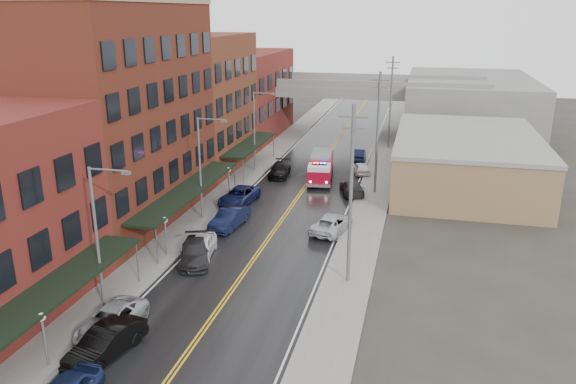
# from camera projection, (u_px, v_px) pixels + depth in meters

# --- Properties ---
(road) EXTENTS (11.00, 160.00, 0.02)m
(road) POSITION_uv_depth(u_px,v_px,m) (293.00, 203.00, 53.17)
(road) COLOR black
(road) RESTS_ON ground
(sidewalk_left) EXTENTS (3.00, 160.00, 0.15)m
(sidewalk_left) POSITION_uv_depth(u_px,v_px,m) (221.00, 197.00, 54.77)
(sidewalk_left) COLOR slate
(sidewalk_left) RESTS_ON ground
(sidewalk_right) EXTENTS (3.00, 160.00, 0.15)m
(sidewalk_right) POSITION_uv_depth(u_px,v_px,m) (371.00, 209.00, 51.53)
(sidewalk_right) COLOR slate
(sidewalk_right) RESTS_ON ground
(curb_left) EXTENTS (0.30, 160.00, 0.15)m
(curb_left) POSITION_uv_depth(u_px,v_px,m) (237.00, 198.00, 54.41)
(curb_left) COLOR gray
(curb_left) RESTS_ON ground
(curb_right) EXTENTS (0.30, 160.00, 0.15)m
(curb_right) POSITION_uv_depth(u_px,v_px,m) (353.00, 207.00, 51.90)
(curb_right) COLOR gray
(curb_right) RESTS_ON ground
(brick_building_b) EXTENTS (9.00, 20.00, 18.00)m
(brick_building_b) POSITION_uv_depth(u_px,v_px,m) (120.00, 116.00, 46.90)
(brick_building_b) COLOR #5A2517
(brick_building_b) RESTS_ON ground
(brick_building_c) EXTENTS (9.00, 15.00, 15.00)m
(brick_building_c) POSITION_uv_depth(u_px,v_px,m) (200.00, 103.00, 63.55)
(brick_building_c) COLOR #5C2A1B
(brick_building_c) RESTS_ON ground
(brick_building_far) EXTENTS (9.00, 20.00, 12.00)m
(brick_building_far) POSITION_uv_depth(u_px,v_px,m) (247.00, 95.00, 80.21)
(brick_building_far) COLOR maroon
(brick_building_far) RESTS_ON ground
(tan_building) EXTENTS (14.00, 22.00, 5.00)m
(tan_building) POSITION_uv_depth(u_px,v_px,m) (465.00, 162.00, 58.11)
(tan_building) COLOR #866248
(tan_building) RESTS_ON ground
(right_far_block) EXTENTS (18.00, 30.00, 8.00)m
(right_far_block) POSITION_uv_depth(u_px,v_px,m) (468.00, 104.00, 84.98)
(right_far_block) COLOR slate
(right_far_block) RESTS_ON ground
(awning_0) EXTENTS (2.60, 16.00, 3.09)m
(awning_0) POSITION_uv_depth(u_px,v_px,m) (47.00, 294.00, 29.86)
(awning_0) COLOR black
(awning_0) RESTS_ON ground
(awning_1) EXTENTS (2.60, 18.00, 3.09)m
(awning_1) POSITION_uv_depth(u_px,v_px,m) (189.00, 190.00, 47.44)
(awning_1) COLOR black
(awning_1) RESTS_ON ground
(awning_2) EXTENTS (2.60, 13.00, 3.09)m
(awning_2) POSITION_uv_depth(u_px,v_px,m) (250.00, 144.00, 63.64)
(awning_2) COLOR black
(awning_2) RESTS_ON ground
(globe_lamp_0) EXTENTS (0.44, 0.44, 3.12)m
(globe_lamp_0) POSITION_uv_depth(u_px,v_px,m) (43.00, 327.00, 27.97)
(globe_lamp_0) COLOR #59595B
(globe_lamp_0) RESTS_ON ground
(globe_lamp_1) EXTENTS (0.44, 0.44, 3.12)m
(globe_lamp_1) POSITION_uv_depth(u_px,v_px,m) (165.00, 228.00, 40.93)
(globe_lamp_1) COLOR #59595B
(globe_lamp_1) RESTS_ON ground
(globe_lamp_2) EXTENTS (0.44, 0.44, 3.12)m
(globe_lamp_2) POSITION_uv_depth(u_px,v_px,m) (229.00, 176.00, 53.89)
(globe_lamp_2) COLOR #59595B
(globe_lamp_2) RESTS_ON ground
(street_lamp_0) EXTENTS (2.64, 0.22, 9.00)m
(street_lamp_0) POSITION_uv_depth(u_px,v_px,m) (100.00, 230.00, 32.68)
(street_lamp_0) COLOR #59595B
(street_lamp_0) RESTS_ON ground
(street_lamp_1) EXTENTS (2.64, 0.22, 9.00)m
(street_lamp_1) POSITION_uv_depth(u_px,v_px,m) (202.00, 162.00, 47.49)
(street_lamp_1) COLOR #59595B
(street_lamp_1) RESTS_ON ground
(street_lamp_2) EXTENTS (2.64, 0.22, 9.00)m
(street_lamp_2) POSITION_uv_depth(u_px,v_px,m) (256.00, 127.00, 62.30)
(street_lamp_2) COLOR #59595B
(street_lamp_2) RESTS_ON ground
(utility_pole_0) EXTENTS (1.80, 0.24, 12.00)m
(utility_pole_0) POSITION_uv_depth(u_px,v_px,m) (351.00, 193.00, 35.76)
(utility_pole_0) COLOR #59595B
(utility_pole_0) RESTS_ON ground
(utility_pole_1) EXTENTS (1.80, 0.24, 12.00)m
(utility_pole_1) POSITION_uv_depth(u_px,v_px,m) (378.00, 131.00, 54.27)
(utility_pole_1) COLOR #59595B
(utility_pole_1) RESTS_ON ground
(utility_pole_2) EXTENTS (1.80, 0.24, 12.00)m
(utility_pole_2) POSITION_uv_depth(u_px,v_px,m) (391.00, 101.00, 72.79)
(utility_pole_2) COLOR #59595B
(utility_pole_2) RESTS_ON ground
(overpass) EXTENTS (40.00, 10.00, 7.50)m
(overpass) POSITION_uv_depth(u_px,v_px,m) (343.00, 94.00, 80.97)
(overpass) COLOR slate
(overpass) RESTS_ON ground
(fire_truck) EXTENTS (3.74, 7.79, 2.76)m
(fire_truck) POSITION_uv_depth(u_px,v_px,m) (321.00, 167.00, 60.13)
(fire_truck) COLOR maroon
(fire_truck) RESTS_ON ground
(parked_car_left_1) EXTENTS (2.63, 5.18, 1.63)m
(parked_car_left_1) POSITION_uv_depth(u_px,v_px,m) (106.00, 343.00, 29.35)
(parked_car_left_1) COLOR black
(parked_car_left_1) RESTS_ON ground
(parked_car_left_2) EXTENTS (2.58, 5.19, 1.41)m
(parked_car_left_2) POSITION_uv_depth(u_px,v_px,m) (111.00, 320.00, 31.67)
(parked_car_left_2) COLOR #9A9DA1
(parked_car_left_2) RESTS_ON ground
(parked_car_left_3) EXTENTS (3.61, 5.49, 1.48)m
(parked_car_left_3) POSITION_uv_depth(u_px,v_px,m) (195.00, 252.00, 40.61)
(parked_car_left_3) COLOR #232326
(parked_car_left_3) RESTS_ON ground
(parked_car_left_4) EXTENTS (2.44, 4.60, 1.49)m
(parked_car_left_4) POSITION_uv_depth(u_px,v_px,m) (201.00, 246.00, 41.61)
(parked_car_left_4) COLOR silver
(parked_car_left_4) RESTS_ON ground
(parked_car_left_5) EXTENTS (2.36, 5.12, 1.63)m
(parked_car_left_5) POSITION_uv_depth(u_px,v_px,m) (230.00, 218.00, 47.12)
(parked_car_left_5) COLOR black
(parked_car_left_5) RESTS_ON ground
(parked_car_left_6) EXTENTS (3.09, 5.70, 1.52)m
(parked_car_left_6) POSITION_uv_depth(u_px,v_px,m) (239.00, 196.00, 52.94)
(parked_car_left_6) COLOR #131949
(parked_car_left_6) RESTS_ON ground
(parked_car_left_7) EXTENTS (2.42, 5.11, 1.44)m
(parked_car_left_7) POSITION_uv_depth(u_px,v_px,m) (280.00, 170.00, 61.90)
(parked_car_left_7) COLOR black
(parked_car_left_7) RESTS_ON ground
(parked_car_right_0) EXTENTS (3.36, 5.55, 1.44)m
(parked_car_right_0) POSITION_uv_depth(u_px,v_px,m) (332.00, 223.00, 46.18)
(parked_car_right_0) COLOR #B5B7BD
(parked_car_right_0) RESTS_ON ground
(parked_car_right_1) EXTENTS (3.26, 5.26, 1.42)m
(parked_car_right_1) POSITION_uv_depth(u_px,v_px,m) (352.00, 187.00, 55.73)
(parked_car_right_1) COLOR #232326
(parked_car_right_1) RESTS_ON ground
(parked_car_right_2) EXTENTS (2.78, 4.18, 1.32)m
(parked_car_right_2) POSITION_uv_depth(u_px,v_px,m) (361.00, 168.00, 62.78)
(parked_car_right_2) COLOR white
(parked_car_right_2) RESTS_ON ground
(parked_car_right_3) EXTENTS (1.75, 4.51, 1.46)m
(parked_car_right_3) POSITION_uv_depth(u_px,v_px,m) (359.00, 154.00, 68.52)
(parked_car_right_3) COLOR black
(parked_car_right_3) RESTS_ON ground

